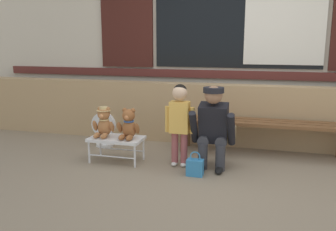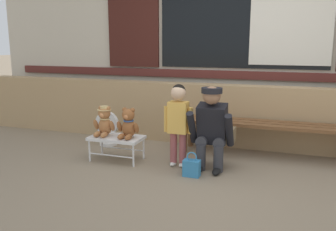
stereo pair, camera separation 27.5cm
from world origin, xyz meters
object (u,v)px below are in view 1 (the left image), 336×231
small_display_bench (116,140)px  handbag_on_ground (195,167)px  child_standing (180,116)px  adult_crouching (214,127)px  floor_fan (104,129)px  teddy_bear_with_hat (104,122)px  wooden_bench_long (260,126)px  teddy_bear_plain (129,125)px

small_display_bench → handbag_on_ground: 1.04m
child_standing → adult_crouching: size_ratio=1.01×
floor_fan → child_standing: bearing=-22.8°
teddy_bear_with_hat → wooden_bench_long: bearing=22.4°
adult_crouching → floor_fan: adult_crouching is taller
handbag_on_ground → adult_crouching: bearing=64.2°
adult_crouching → handbag_on_ground: 0.52m
wooden_bench_long → small_display_bench: 1.81m
wooden_bench_long → handbag_on_ground: wooden_bench_long is taller
floor_fan → teddy_bear_with_hat: bearing=-64.0°
adult_crouching → handbag_on_ground: bearing=-115.8°
adult_crouching → floor_fan: (-1.59, 0.46, -0.24)m
wooden_bench_long → teddy_bear_with_hat: size_ratio=5.78×
small_display_bench → child_standing: bearing=3.9°
teddy_bear_plain → handbag_on_ground: (0.85, -0.22, -0.37)m
handbag_on_ground → wooden_bench_long: bearing=56.3°
handbag_on_ground → floor_fan: (-1.44, 0.77, 0.14)m
teddy_bear_plain → wooden_bench_long: bearing=26.6°
small_display_bench → adult_crouching: (1.16, 0.10, 0.21)m
small_display_bench → floor_fan: bearing=127.7°
wooden_bench_long → child_standing: bearing=-141.8°
small_display_bench → adult_crouching: size_ratio=0.67×
teddy_bear_plain → handbag_on_ground: teddy_bear_plain is taller
teddy_bear_plain → child_standing: (0.61, 0.05, 0.13)m
adult_crouching → wooden_bench_long: bearing=52.9°
teddy_bear_with_hat → child_standing: size_ratio=0.38×
wooden_bench_long → teddy_bear_plain: teddy_bear_plain is taller
teddy_bear_with_hat → teddy_bear_plain: (0.32, -0.00, -0.01)m
child_standing → handbag_on_ground: (0.24, -0.27, -0.50)m
small_display_bench → child_standing: child_standing is taller
child_standing → adult_crouching: bearing=6.7°
child_standing → floor_fan: (-1.20, 0.50, -0.35)m
teddy_bear_plain → adult_crouching: (1.00, 0.10, 0.02)m
wooden_bench_long → child_standing: child_standing is taller
wooden_bench_long → small_display_bench: (-1.65, -0.75, -0.11)m
small_display_bench → teddy_bear_plain: bearing=0.5°
floor_fan → wooden_bench_long: bearing=5.3°
teddy_bear_with_hat → handbag_on_ground: size_ratio=1.34×
adult_crouching → floor_fan: size_ratio=1.98×
handbag_on_ground → child_standing: bearing=131.8°
teddy_bear_with_hat → floor_fan: size_ratio=0.76×
floor_fan → adult_crouching: bearing=-16.0°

